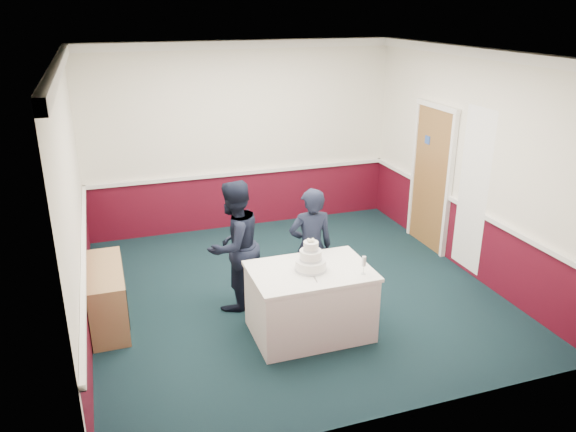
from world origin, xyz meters
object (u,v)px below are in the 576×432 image
object	(u,v)px
wedding_cake	(311,260)
person_man	(234,246)
cake_table	(310,301)
person_woman	(311,248)
sideboard	(108,296)
cake_knife	(315,278)
champagne_flute	(364,262)

from	to	relation	value
wedding_cake	person_man	xyz separation A→B (m)	(-0.64, 0.87, -0.10)
wedding_cake	cake_table	bearing A→B (deg)	-90.00
cake_table	person_woman	world-z (taller)	person_woman
sideboard	cake_table	world-z (taller)	cake_table
sideboard	cake_knife	distance (m)	2.44
champagne_flute	sideboard	bearing A→B (deg)	155.14
cake_table	person_man	world-z (taller)	person_man
sideboard	person_man	size ratio (longest dim) A/B	0.75
cake_table	person_man	bearing A→B (deg)	126.60
sideboard	champagne_flute	xyz separation A→B (m)	(2.64, -1.22, 0.58)
sideboard	cake_table	distance (m)	2.34
wedding_cake	person_man	distance (m)	1.09
sideboard	person_woman	world-z (taller)	person_woman
cake_knife	champagne_flute	world-z (taller)	champagne_flute
cake_table	person_man	size ratio (longest dim) A/B	0.82
sideboard	wedding_cake	world-z (taller)	wedding_cake
cake_table	cake_knife	size ratio (longest dim) A/B	6.00
cake_knife	sideboard	bearing A→B (deg)	158.89
cake_table	sideboard	bearing A→B (deg)	156.22
person_man	cake_table	bearing A→B (deg)	94.71
cake_knife	person_man	size ratio (longest dim) A/B	0.14
sideboard	person_woman	xyz separation A→B (m)	(2.39, -0.31, 0.40)
cake_table	wedding_cake	bearing A→B (deg)	90.00
champagne_flute	person_man	world-z (taller)	person_man
wedding_cake	champagne_flute	size ratio (longest dim) A/B	1.78
cake_table	cake_knife	world-z (taller)	cake_knife
wedding_cake	person_woman	bearing A→B (deg)	68.87
wedding_cake	person_man	bearing A→B (deg)	126.60
person_man	person_woman	size ratio (longest dim) A/B	1.07
sideboard	wedding_cake	distance (m)	2.40
cake_knife	champagne_flute	size ratio (longest dim) A/B	1.07
cake_knife	wedding_cake	bearing A→B (deg)	88.80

